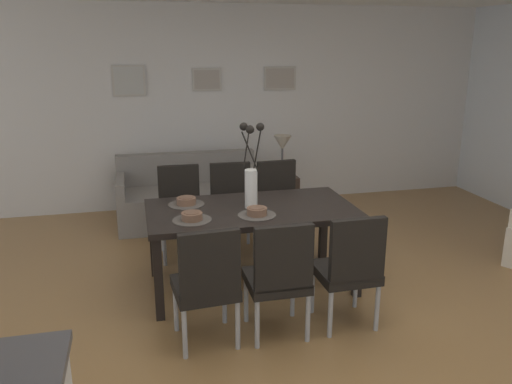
{
  "coord_description": "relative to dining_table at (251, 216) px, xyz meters",
  "views": [
    {
      "loc": [
        -1.18,
        -3.5,
        2.12
      ],
      "look_at": [
        -0.15,
        0.77,
        0.85
      ],
      "focal_mm": 36.11,
      "sensor_mm": 36.0,
      "label": 1
    }
  ],
  "objects": [
    {
      "name": "dining_chair_far_right",
      "position": [
        -0.0,
        0.88,
        -0.15
      ],
      "size": [
        0.46,
        0.46,
        0.92
      ],
      "color": "black",
      "rests_on": "ground"
    },
    {
      "name": "framed_picture_right",
      "position": [
        0.97,
        2.52,
        1.01
      ],
      "size": [
        0.43,
        0.03,
        0.31
      ],
      "color": "#B2ADA3"
    },
    {
      "name": "framed_picture_left",
      "position": [
        -0.97,
        2.52,
        1.01
      ],
      "size": [
        0.4,
        0.03,
        0.38
      ],
      "color": "#B2ADA3"
    },
    {
      "name": "placemat_far_left",
      "position": [
        0.0,
        -0.21,
        0.08
      ],
      "size": [
        0.32,
        0.32,
        0.01
      ],
      "primitive_type": "cylinder",
      "color": "#4C4742",
      "rests_on": "dining_table"
    },
    {
      "name": "table_lamp",
      "position": [
        0.82,
        1.84,
        0.23
      ],
      "size": [
        0.22,
        0.22,
        0.51
      ],
      "color": "#4C4C51",
      "rests_on": "side_table"
    },
    {
      "name": "side_table",
      "position": [
        0.82,
        1.84,
        -0.4
      ],
      "size": [
        0.36,
        0.36,
        0.52
      ],
      "primitive_type": "cube",
      "color": "#33261E",
      "rests_on": "ground"
    },
    {
      "name": "bowl_near_right",
      "position": [
        -0.54,
        0.21,
        0.12
      ],
      "size": [
        0.17,
        0.17,
        0.07
      ],
      "color": "brown",
      "rests_on": "dining_table"
    },
    {
      "name": "dining_chair_mid_left",
      "position": [
        0.56,
        -0.86,
        -0.15
      ],
      "size": [
        0.45,
        0.45,
        0.92
      ],
      "color": "black",
      "rests_on": "ground"
    },
    {
      "name": "framed_picture_center",
      "position": [
        0.0,
        2.52,
        1.01
      ],
      "size": [
        0.37,
        0.03,
        0.29
      ],
      "color": "#B2ADA3"
    },
    {
      "name": "dining_chair_mid_right",
      "position": [
        0.51,
        0.86,
        -0.15
      ],
      "size": [
        0.47,
        0.47,
        0.92
      ],
      "color": "black",
      "rests_on": "ground"
    },
    {
      "name": "dining_chair_near_right",
      "position": [
        -0.54,
        0.89,
        -0.15
      ],
      "size": [
        0.45,
        0.45,
        0.92
      ],
      "color": "black",
      "rests_on": "ground"
    },
    {
      "name": "sofa",
      "position": [
        -0.33,
        1.91,
        -0.38
      ],
      "size": [
        1.72,
        0.84,
        0.8
      ],
      "color": "gray",
      "rests_on": "ground"
    },
    {
      "name": "bowl_far_left",
      "position": [
        0.0,
        -0.21,
        0.12
      ],
      "size": [
        0.17,
        0.17,
        0.07
      ],
      "color": "brown",
      "rests_on": "dining_table"
    },
    {
      "name": "bowl_near_left",
      "position": [
        -0.54,
        -0.21,
        0.12
      ],
      "size": [
        0.17,
        0.17,
        0.07
      ],
      "color": "brown",
      "rests_on": "dining_table"
    },
    {
      "name": "placemat_near_left",
      "position": [
        -0.54,
        -0.21,
        0.08
      ],
      "size": [
        0.32,
        0.32,
        0.01
      ],
      "primitive_type": "cylinder",
      "color": "#4C4742",
      "rests_on": "dining_table"
    },
    {
      "name": "placemat_near_right",
      "position": [
        -0.54,
        0.21,
        0.08
      ],
      "size": [
        0.32,
        0.32,
        0.01
      ],
      "primitive_type": "cylinder",
      "color": "#4C4742",
      "rests_on": "dining_table"
    },
    {
      "name": "dining_table",
      "position": [
        0.0,
        0.0,
        0.0
      ],
      "size": [
        1.8,
        0.95,
        0.74
      ],
      "color": "black",
      "rests_on": "ground"
    },
    {
      "name": "back_wall_panel",
      "position": [
        0.22,
        2.59,
        0.64
      ],
      "size": [
        9.0,
        0.1,
        2.6
      ],
      "primitive_type": "cube",
      "color": "silver",
      "rests_on": "ground"
    },
    {
      "name": "dining_chair_far_left",
      "position": [
        0.01,
        -0.88,
        -0.15
      ],
      "size": [
        0.44,
        0.44,
        0.92
      ],
      "color": "black",
      "rests_on": "ground"
    },
    {
      "name": "dining_chair_near_left",
      "position": [
        -0.52,
        -0.87,
        -0.15
      ],
      "size": [
        0.47,
        0.47,
        0.92
      ],
      "color": "black",
      "rests_on": "ground"
    },
    {
      "name": "centerpiece_vase",
      "position": [
        0.0,
        0.0,
        0.36
      ],
      "size": [
        0.21,
        0.23,
        0.73
      ],
      "color": "white",
      "rests_on": "dining_table"
    },
    {
      "name": "ground_plane",
      "position": [
        0.22,
        -0.66,
        -0.66
      ],
      "size": [
        9.0,
        9.0,
        0.0
      ],
      "primitive_type": "plane",
      "color": "olive"
    }
  ]
}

